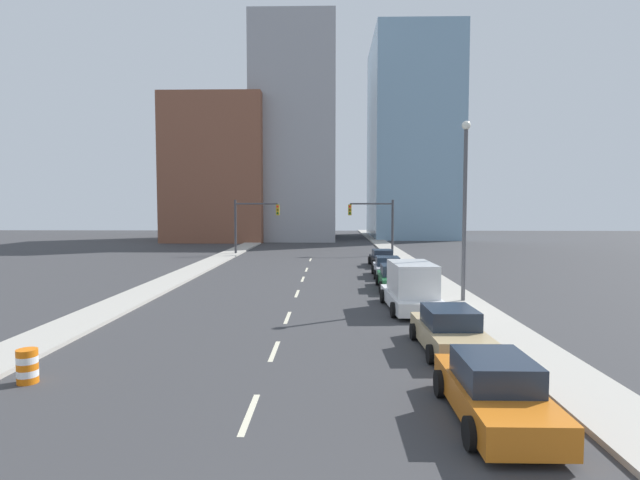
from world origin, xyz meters
name	(u,v)px	position (x,y,z in m)	size (l,w,h in m)	color
sidewalk_left	(235,251)	(-8.57, 50.04, 0.08)	(2.24, 100.09, 0.15)	#ADA89E
sidewalk_right	(392,251)	(8.57, 50.04, 0.08)	(2.24, 100.09, 0.15)	#ADA89E
lane_stripe_at_7m	(250,414)	(0.00, 7.33, 0.00)	(0.16, 2.40, 0.01)	beige
lane_stripe_at_12m	(274,351)	(0.00, 12.49, 0.00)	(0.16, 2.40, 0.01)	beige
lane_stripe_at_18m	(288,318)	(0.00, 17.62, 0.00)	(0.16, 2.40, 0.01)	beige
lane_stripe_at_24m	(297,294)	(0.00, 23.77, 0.00)	(0.16, 2.40, 0.01)	beige
lane_stripe_at_29m	(303,279)	(0.00, 29.43, 0.00)	(0.16, 2.40, 0.01)	beige
lane_stripe_at_35m	(307,270)	(0.00, 34.60, 0.00)	(0.16, 2.40, 0.01)	beige
lane_stripe_at_42m	(310,260)	(0.00, 41.92, 0.00)	(0.16, 2.40, 0.01)	beige
building_brick_left	(222,172)	(-14.43, 70.31, 10.19)	(14.00, 16.00, 20.38)	brown
building_office_center	(297,137)	(-3.51, 74.31, 15.87)	(12.00, 20.00, 31.75)	#99999E
building_glass_right	(411,140)	(14.97, 78.31, 15.87)	(13.00, 20.00, 31.73)	#7A9EB7
traffic_signal_left	(249,219)	(-6.51, 46.86, 3.70)	(4.66, 0.35, 5.64)	#38383D
traffic_signal_right	(379,219)	(6.78, 46.86, 3.70)	(4.66, 0.35, 5.64)	#38383D
traffic_barrel	(27,366)	(-6.51, 9.26, 0.47)	(0.56, 0.56, 0.95)	orange
street_lamp	(465,200)	(8.63, 21.12, 5.26)	(0.44, 0.44, 9.16)	#4C4C51
sedan_orange	(494,391)	(5.66, 7.11, 0.68)	(2.07, 4.59, 1.49)	orange
sedan_tan	(450,331)	(5.96, 12.66, 0.67)	(2.21, 4.58, 1.48)	tan
box_truck_white	(411,288)	(5.72, 19.32, 1.08)	(2.56, 5.55, 2.29)	silver
sedan_green	(394,278)	(5.69, 25.45, 0.67)	(2.07, 4.62, 1.46)	#1E6033
sedan_silver	(387,267)	(5.89, 30.84, 0.64)	(2.15, 4.41, 1.40)	#B2B2BC
sedan_black	(382,258)	(6.17, 37.20, 0.63)	(2.13, 4.37, 1.37)	black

